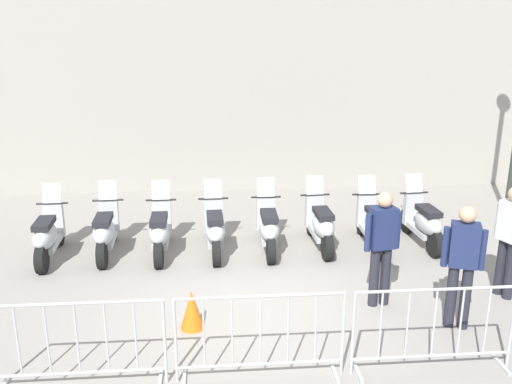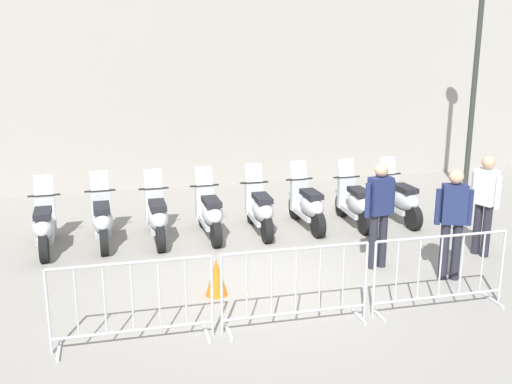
# 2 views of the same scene
# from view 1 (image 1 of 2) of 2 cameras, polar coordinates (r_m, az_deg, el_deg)

# --- Properties ---
(ground_plane) EXTENTS (120.00, 120.00, 0.00)m
(ground_plane) POSITION_cam_1_polar(r_m,az_deg,el_deg) (8.13, -0.62, -12.08)
(ground_plane) COLOR gray
(motorcycle_0) EXTENTS (0.56, 1.72, 1.24)m
(motorcycle_0) POSITION_cam_1_polar(r_m,az_deg,el_deg) (10.21, -20.87, -4.27)
(motorcycle_0) COLOR black
(motorcycle_0) RESTS_ON ground
(motorcycle_1) EXTENTS (0.56, 1.72, 1.24)m
(motorcycle_1) POSITION_cam_1_polar(r_m,az_deg,el_deg) (10.09, -15.41, -4.01)
(motorcycle_1) COLOR black
(motorcycle_1) RESTS_ON ground
(motorcycle_2) EXTENTS (0.56, 1.72, 1.24)m
(motorcycle_2) POSITION_cam_1_polar(r_m,az_deg,el_deg) (9.89, -9.96, -4.07)
(motorcycle_2) COLOR black
(motorcycle_2) RESTS_ON ground
(motorcycle_3) EXTENTS (0.56, 1.72, 1.24)m
(motorcycle_3) POSITION_cam_1_polar(r_m,az_deg,el_deg) (9.84, -4.31, -3.94)
(motorcycle_3) COLOR black
(motorcycle_3) RESTS_ON ground
(motorcycle_4) EXTENTS (0.56, 1.72, 1.24)m
(motorcycle_4) POSITION_cam_1_polar(r_m,az_deg,el_deg) (9.91, 1.28, -3.75)
(motorcycle_4) COLOR black
(motorcycle_4) RESTS_ON ground
(motorcycle_5) EXTENTS (0.56, 1.72, 1.24)m
(motorcycle_5) POSITION_cam_1_polar(r_m,az_deg,el_deg) (10.11, 6.74, -3.44)
(motorcycle_5) COLOR black
(motorcycle_5) RESTS_ON ground
(motorcycle_6) EXTENTS (0.56, 1.72, 1.24)m
(motorcycle_6) POSITION_cam_1_polar(r_m,az_deg,el_deg) (10.30, 12.06, -3.33)
(motorcycle_6) COLOR black
(motorcycle_6) RESTS_ON ground
(motorcycle_7) EXTENTS (0.56, 1.72, 1.24)m
(motorcycle_7) POSITION_cam_1_polar(r_m,az_deg,el_deg) (10.64, 17.06, -3.06)
(motorcycle_7) COLOR black
(motorcycle_7) RESTS_ON ground
(barrier_segment_0) EXTENTS (1.95, 0.47, 1.07)m
(barrier_segment_0) POSITION_cam_1_polar(r_m,az_deg,el_deg) (6.61, -18.09, -15.05)
(barrier_segment_0) COLOR #B2B5B7
(barrier_segment_0) RESTS_ON ground
(barrier_segment_1) EXTENTS (1.95, 0.47, 1.07)m
(barrier_segment_1) POSITION_cam_1_polar(r_m,az_deg,el_deg) (6.45, 0.44, -15.00)
(barrier_segment_1) COLOR #B2B5B7
(barrier_segment_1) RESTS_ON ground
(barrier_segment_2) EXTENTS (1.95, 0.47, 1.07)m
(barrier_segment_2) POSITION_cam_1_polar(r_m,az_deg,el_deg) (6.91, 18.02, -13.56)
(barrier_segment_2) COLOR #B2B5B7
(barrier_segment_2) RESTS_ON ground
(officer_near_row_end) EXTENTS (0.33, 0.52, 1.73)m
(officer_near_row_end) POSITION_cam_1_polar(r_m,az_deg,el_deg) (8.92, 24.98, -4.13)
(officer_near_row_end) COLOR #23232D
(officer_near_row_end) RESTS_ON ground
(officer_mid_plaza) EXTENTS (0.52, 0.33, 1.73)m
(officer_mid_plaza) POSITION_cam_1_polar(r_m,az_deg,el_deg) (7.75, 20.74, -6.68)
(officer_mid_plaza) COLOR #23232D
(officer_mid_plaza) RESTS_ON ground
(officer_by_barriers) EXTENTS (0.54, 0.27, 1.73)m
(officer_by_barriers) POSITION_cam_1_polar(r_m,az_deg,el_deg) (8.04, 13.02, -5.14)
(officer_by_barriers) COLOR #23232D
(officer_by_barriers) RESTS_ON ground
(traffic_cone) EXTENTS (0.32, 0.32, 0.55)m
(traffic_cone) POSITION_cam_1_polar(r_m,az_deg,el_deg) (7.59, -6.70, -12.08)
(traffic_cone) COLOR orange
(traffic_cone) RESTS_ON ground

